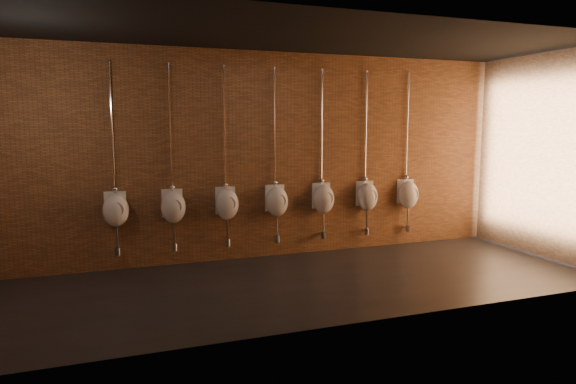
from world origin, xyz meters
name	(u,v)px	position (x,y,z in m)	size (l,w,h in m)	color
ground	(292,284)	(0.00, 0.00, 0.00)	(8.50, 8.50, 0.00)	black
room_shell	(293,131)	(0.00, 0.00, 2.01)	(8.54, 3.04, 3.22)	black
urinal_0	(116,209)	(-2.14, 1.38, 0.91)	(0.40, 0.36, 2.71)	white
urinal_1	(173,206)	(-1.35, 1.38, 0.91)	(0.40, 0.36, 2.71)	white
urinal_2	(227,203)	(-0.55, 1.38, 0.91)	(0.40, 0.36, 2.71)	white
urinal_3	(277,200)	(0.25, 1.38, 0.91)	(0.40, 0.36, 2.71)	white
urinal_4	(323,198)	(1.05, 1.38, 0.91)	(0.40, 0.36, 2.71)	white
urinal_5	(367,196)	(1.84, 1.38, 0.91)	(0.40, 0.36, 2.71)	white
urinal_6	(408,194)	(2.64, 1.38, 0.91)	(0.40, 0.36, 2.71)	white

